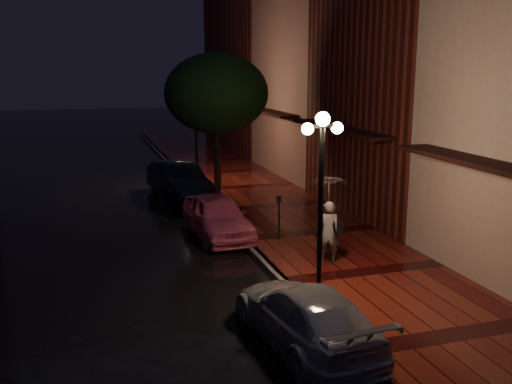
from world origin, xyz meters
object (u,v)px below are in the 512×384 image
object	(u,v)px
streetlamp_near	(321,196)
street_tree	(217,96)
streetlamp_far	(196,129)
navy_car	(179,180)
pink_car	(217,216)
silver_car	(306,316)
parking_meter	(279,213)
woman_with_umbrella	(329,206)

from	to	relation	value
streetlamp_near	street_tree	distance (m)	11.12
streetlamp_far	navy_car	xyz separation A→B (m)	(-1.22, -2.20, -1.85)
streetlamp_near	pink_car	world-z (taller)	streetlamp_near
streetlamp_near	navy_car	world-z (taller)	streetlamp_near
streetlamp_far	pink_car	distance (m)	8.35
streetlamp_far	silver_car	size ratio (longest dim) A/B	1.02
streetlamp_near	parking_meter	world-z (taller)	streetlamp_near
pink_car	streetlamp_near	bearing A→B (deg)	-83.99
streetlamp_near	silver_car	bearing A→B (deg)	-120.73
streetlamp_near	street_tree	xyz separation A→B (m)	(0.26, 10.99, 1.64)
pink_car	navy_car	size ratio (longest dim) A/B	0.88
navy_car	woman_with_umbrella	world-z (taller)	woman_with_umbrella
streetlamp_far	pink_car	bearing A→B (deg)	-96.92
street_tree	woman_with_umbrella	distance (m)	9.18
streetlamp_far	parking_meter	bearing A→B (deg)	-86.06
street_tree	silver_car	size ratio (longest dim) A/B	1.37
streetlamp_near	woman_with_umbrella	bearing A→B (deg)	61.03
streetlamp_near	streetlamp_far	xyz separation A→B (m)	(0.00, 14.00, 0.00)
streetlamp_far	silver_car	world-z (taller)	streetlamp_far
streetlamp_near	street_tree	bearing A→B (deg)	88.65
street_tree	pink_car	distance (m)	6.31
navy_car	parking_meter	distance (m)	7.47
street_tree	silver_car	bearing A→B (deg)	-95.76
woman_with_umbrella	parking_meter	bearing A→B (deg)	-59.40
street_tree	navy_car	size ratio (longest dim) A/B	1.27
streetlamp_far	woman_with_umbrella	bearing A→B (deg)	-84.07
pink_car	woman_with_umbrella	world-z (taller)	woman_with_umbrella
streetlamp_near	silver_car	size ratio (longest dim) A/B	1.02
silver_car	woman_with_umbrella	xyz separation A→B (m)	(2.25, 3.94, 1.14)
streetlamp_near	street_tree	size ratio (longest dim) A/B	0.74
streetlamp_near	pink_car	xyz separation A→B (m)	(-0.98, 5.93, -1.92)
street_tree	navy_car	world-z (taller)	street_tree
silver_car	streetlamp_far	bearing A→B (deg)	-99.37
streetlamp_far	silver_car	xyz separation A→B (m)	(-1.02, -15.72, -1.99)
street_tree	pink_car	world-z (taller)	street_tree
pink_car	woman_with_umbrella	size ratio (longest dim) A/B	1.66
pink_car	silver_car	size ratio (longest dim) A/B	0.95
navy_car	parking_meter	xyz separation A→B (m)	(1.87, -7.23, 0.26)
navy_car	silver_car	distance (m)	13.53
woman_with_umbrella	silver_car	bearing A→B (deg)	77.18
streetlamp_near	parking_meter	distance (m)	4.88
streetlamp_far	woman_with_umbrella	distance (m)	11.88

